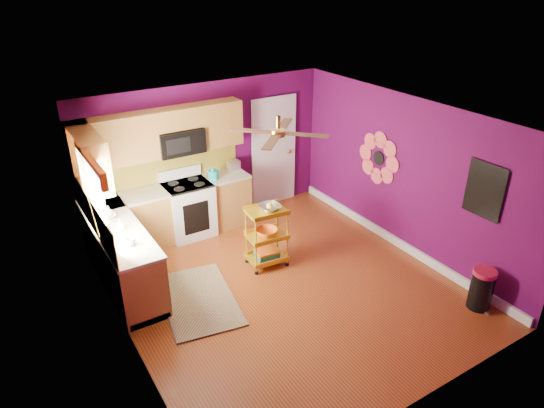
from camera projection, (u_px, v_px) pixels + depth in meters
ground at (285, 286)px, 7.09m from camera, size 5.00×5.00×0.00m
room_envelope at (288, 184)px, 6.38m from camera, size 4.54×5.04×2.52m
lower_cabinets at (151, 232)px, 7.65m from camera, size 2.81×2.31×0.94m
electric_range at (188, 208)px, 8.27m from camera, size 0.76×0.66×1.13m
upper_cabinetry at (140, 142)px, 7.36m from camera, size 2.80×2.30×1.26m
left_window at (93, 186)px, 6.07m from camera, size 0.08×1.35×1.08m
panel_door at (274, 153)px, 9.15m from camera, size 0.95×0.11×2.15m
right_wall_art at (423, 171)px, 7.25m from camera, size 0.04×2.74×1.04m
ceiling_fan at (278, 132)px, 6.23m from camera, size 1.01×1.01×0.26m
shag_rug at (199, 299)px, 6.79m from camera, size 1.20×1.69×0.02m
rolling_cart at (267, 234)px, 7.36m from camera, size 0.63×0.48×1.06m
trash_can at (481, 289)px, 6.53m from camera, size 0.41×0.41×0.59m
teal_kettle at (213, 174)px, 8.22m from camera, size 0.18×0.18×0.21m
toaster at (233, 165)px, 8.57m from camera, size 0.22×0.15×0.18m
soap_bottle_a at (120, 225)px, 6.63m from camera, size 0.08×0.08×0.17m
soap_bottle_b at (108, 211)px, 6.99m from camera, size 0.13×0.13×0.17m
counter_dish at (107, 216)px, 6.98m from camera, size 0.26×0.26×0.06m
counter_cup at (130, 242)px, 6.28m from camera, size 0.13×0.13×0.11m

